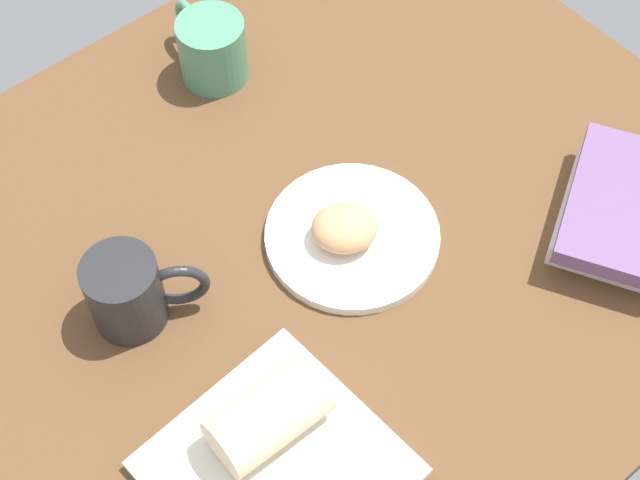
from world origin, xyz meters
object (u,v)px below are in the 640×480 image
at_px(round_plate, 352,236).
at_px(scone_pastry, 344,228).
at_px(second_mug, 211,48).
at_px(breakfast_wrap, 268,416).
at_px(coffee_mug, 129,292).
at_px(square_plate, 277,469).
at_px(book_stack, 621,212).

relative_size(round_plate, scone_pastry, 2.69).
bearing_deg(second_mug, breakfast_wrap, -119.86).
relative_size(round_plate, second_mug, 1.52).
height_order(round_plate, second_mug, second_mug).
bearing_deg(second_mug, coffee_mug, -139.91).
bearing_deg(second_mug, square_plate, -119.70).
height_order(round_plate, scone_pastry, scone_pastry).
bearing_deg(round_plate, breakfast_wrap, -149.96).
relative_size(round_plate, breakfast_wrap, 1.72).
height_order(book_stack, coffee_mug, coffee_mug).
height_order(round_plate, coffee_mug, coffee_mug).
relative_size(book_stack, second_mug, 1.73).
xyz_separation_m(square_plate, coffee_mug, (-0.01, 0.25, 0.04)).
xyz_separation_m(square_plate, breakfast_wrap, (0.02, 0.04, 0.04)).
xyz_separation_m(scone_pastry, book_stack, (0.28, -0.19, -0.01)).
xyz_separation_m(round_plate, scone_pastry, (-0.01, 0.00, 0.03)).
bearing_deg(square_plate, round_plate, 34.19).
bearing_deg(scone_pastry, square_plate, -144.30).
bearing_deg(breakfast_wrap, scone_pastry, -57.36).
relative_size(coffee_mug, second_mug, 0.91).
bearing_deg(scone_pastry, coffee_mug, 161.78).
distance_m(square_plate, book_stack, 0.52).
bearing_deg(scone_pastry, round_plate, -3.02).
bearing_deg(breakfast_wrap, square_plate, 153.38).
relative_size(round_plate, book_stack, 0.88).
relative_size(round_plate, coffee_mug, 1.66).
bearing_deg(coffee_mug, second_mug, 40.09).
height_order(breakfast_wrap, book_stack, breakfast_wrap).
height_order(breakfast_wrap, coffee_mug, coffee_mug).
xyz_separation_m(book_stack, second_mug, (-0.23, 0.52, 0.02)).
distance_m(round_plate, coffee_mug, 0.28).
bearing_deg(square_plate, breakfast_wrap, 62.33).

